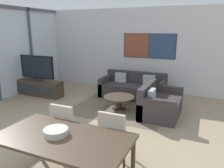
% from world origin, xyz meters
% --- Properties ---
extents(wall_back, '(8.07, 0.09, 2.80)m').
position_xyz_m(wall_back, '(0.01, 5.82, 1.41)').
color(wall_back, silver).
rests_on(wall_back, ground_plane).
extents(area_rug, '(2.48, 1.83, 0.01)m').
position_xyz_m(area_rug, '(0.07, 3.70, 0.00)').
color(area_rug, '#706051').
rests_on(area_rug, ground_plane).
extents(tv_console, '(1.70, 0.43, 0.50)m').
position_xyz_m(tv_console, '(-2.81, 3.82, 0.25)').
color(tv_console, '#423326').
rests_on(tv_console, ground_plane).
extents(television, '(1.29, 0.20, 0.79)m').
position_xyz_m(television, '(-2.81, 3.82, 0.90)').
color(television, '#2D2D33').
rests_on(television, tv_console).
extents(sofa_main, '(1.99, 0.89, 0.77)m').
position_xyz_m(sofa_main, '(0.07, 4.89, 0.27)').
color(sofa_main, '#383333').
rests_on(sofa_main, ground_plane).
extents(sofa_side, '(0.89, 1.37, 0.77)m').
position_xyz_m(sofa_side, '(1.11, 3.75, 0.27)').
color(sofa_side, '#383333').
rests_on(sofa_side, ground_plane).
extents(coffee_table, '(0.82, 0.82, 0.35)m').
position_xyz_m(coffee_table, '(0.07, 3.70, 0.27)').
color(coffee_table, '#423326').
rests_on(coffee_table, ground_plane).
extents(dining_table, '(1.78, 0.94, 0.75)m').
position_xyz_m(dining_table, '(0.52, 0.63, 0.68)').
color(dining_table, '#423326').
rests_on(dining_table, ground_plane).
extents(dining_chair_left, '(0.46, 0.46, 0.93)m').
position_xyz_m(dining_chair_left, '(0.08, 1.31, 0.51)').
color(dining_chair_left, '#B2A899').
rests_on(dining_chair_left, ground_plane).
extents(dining_chair_centre, '(0.46, 0.46, 0.93)m').
position_xyz_m(dining_chair_centre, '(0.96, 1.33, 0.51)').
color(dining_chair_centre, '#B2A899').
rests_on(dining_chair_centre, ground_plane).
extents(fruit_bowl, '(0.33, 0.33, 0.09)m').
position_xyz_m(fruit_bowl, '(0.41, 0.63, 0.80)').
color(fruit_bowl, '#B7B2A8').
rests_on(fruit_bowl, dining_table).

